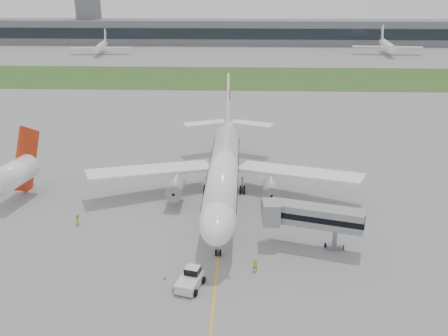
{
  "coord_description": "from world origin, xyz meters",
  "views": [
    {
      "loc": [
        3.24,
        -75.17,
        35.64
      ],
      "look_at": [
        0.12,
        2.0,
        6.55
      ],
      "focal_mm": 40.0,
      "sensor_mm": 36.0,
      "label": 1
    }
  ],
  "objects_px": {
    "pushback_tug": "(190,279)",
    "neighbor_aircraft": "(15,173)",
    "jet_bridge": "(309,216)",
    "ground_crew_near": "(255,265)",
    "airliner": "(224,167)"
  },
  "relations": [
    {
      "from": "pushback_tug",
      "to": "neighbor_aircraft",
      "type": "bearing_deg",
      "value": 157.56
    },
    {
      "from": "airliner",
      "to": "pushback_tug",
      "type": "height_order",
      "value": "airliner"
    },
    {
      "from": "pushback_tug",
      "to": "jet_bridge",
      "type": "distance_m",
      "value": 19.32
    },
    {
      "from": "airliner",
      "to": "jet_bridge",
      "type": "bearing_deg",
      "value": -53.01
    },
    {
      "from": "neighbor_aircraft",
      "to": "pushback_tug",
      "type": "bearing_deg",
      "value": -27.69
    },
    {
      "from": "ground_crew_near",
      "to": "neighbor_aircraft",
      "type": "relative_size",
      "value": 0.12
    },
    {
      "from": "airliner",
      "to": "pushback_tug",
      "type": "xyz_separation_m",
      "value": [
        -3.05,
        -27.39,
        -4.63
      ]
    },
    {
      "from": "jet_bridge",
      "to": "neighbor_aircraft",
      "type": "relative_size",
      "value": 0.91
    },
    {
      "from": "pushback_tug",
      "to": "jet_bridge",
      "type": "height_order",
      "value": "jet_bridge"
    },
    {
      "from": "jet_bridge",
      "to": "pushback_tug",
      "type": "bearing_deg",
      "value": -129.6
    },
    {
      "from": "neighbor_aircraft",
      "to": "airliner",
      "type": "bearing_deg",
      "value": 13.77
    },
    {
      "from": "ground_crew_near",
      "to": "neighbor_aircraft",
      "type": "xyz_separation_m",
      "value": [
        -40.57,
        21.2,
        4.07
      ]
    },
    {
      "from": "ground_crew_near",
      "to": "neighbor_aircraft",
      "type": "height_order",
      "value": "neighbor_aircraft"
    },
    {
      "from": "pushback_tug",
      "to": "ground_crew_near",
      "type": "relative_size",
      "value": 2.61
    },
    {
      "from": "jet_bridge",
      "to": "ground_crew_near",
      "type": "xyz_separation_m",
      "value": [
        -7.63,
        -6.87,
        -3.88
      ]
    }
  ]
}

